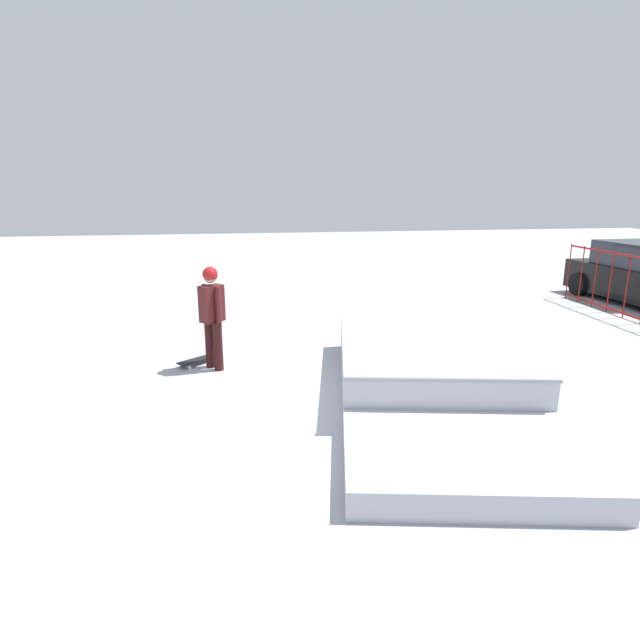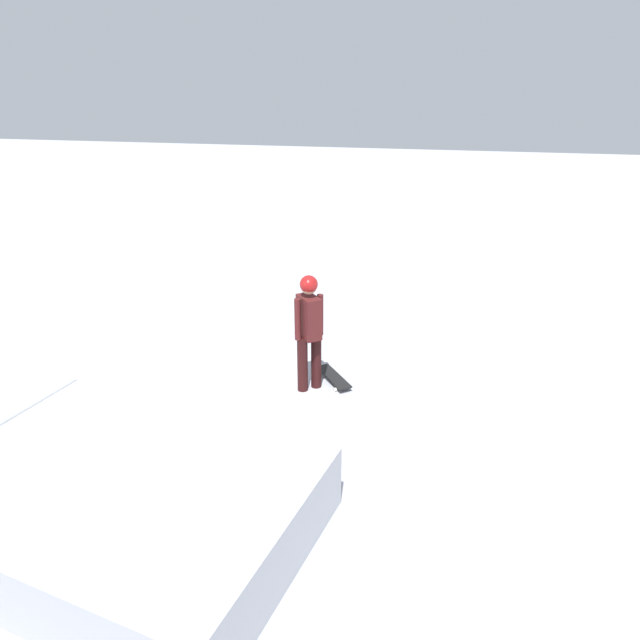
{
  "view_description": "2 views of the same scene",
  "coord_description": "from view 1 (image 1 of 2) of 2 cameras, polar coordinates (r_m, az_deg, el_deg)",
  "views": [
    {
      "loc": [
        6.45,
        -1.66,
        2.91
      ],
      "look_at": [
        -1.33,
        -0.25,
        0.9
      ],
      "focal_mm": 28.68,
      "sensor_mm": 36.0,
      "label": 1
    },
    {
      "loc": [
        -3.56,
        5.53,
        4.31
      ],
      "look_at": [
        -1.98,
        -2.16,
        1.0
      ],
      "focal_mm": 33.72,
      "sensor_mm": 36.0,
      "label": 2
    }
  ],
  "objects": [
    {
      "name": "skateboard",
      "position": [
        9.1,
        -13.29,
        -4.29
      ],
      "size": [
        0.64,
        0.76,
        0.09
      ],
      "rotation": [
        0.0,
        0.0,
        5.36
      ],
      "color": "black",
      "rests_on": "ground"
    },
    {
      "name": "skater",
      "position": [
        8.54,
        -11.95,
        1.07
      ],
      "size": [
        0.41,
        0.43,
        1.73
      ],
      "rotation": [
        0.0,
        0.0,
        5.41
      ],
      "color": "black",
      "rests_on": "ground"
    },
    {
      "name": "ground_plane",
      "position": [
        7.27,
        3.89,
        -9.37
      ],
      "size": [
        60.0,
        60.0,
        0.0
      ],
      "primitive_type": "plane",
      "color": "#A8AAB2"
    },
    {
      "name": "skate_ramp",
      "position": [
        7.73,
        12.24,
        -5.7
      ],
      "size": [
        5.83,
        3.68,
        0.74
      ],
      "rotation": [
        0.0,
        0.0,
        -0.21
      ],
      "color": "#B0B3BB",
      "rests_on": "ground"
    }
  ]
}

